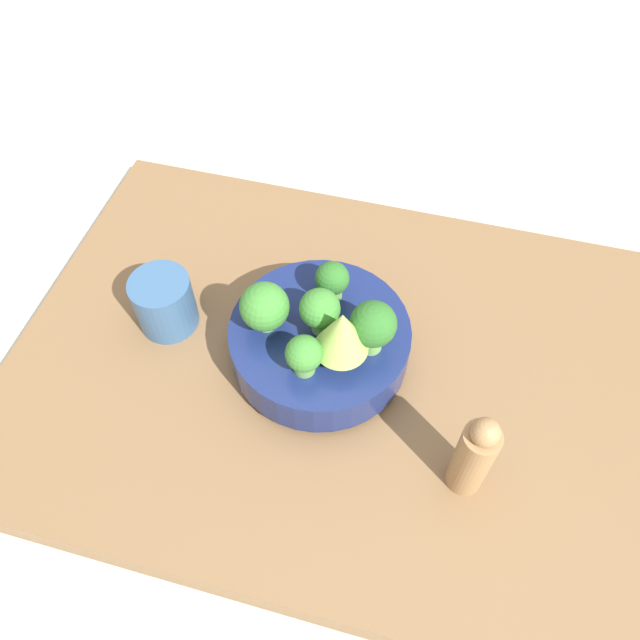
# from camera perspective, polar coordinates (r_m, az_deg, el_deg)

# --- Properties ---
(ground_plane) EXTENTS (6.00, 6.00, 0.00)m
(ground_plane) POSITION_cam_1_polar(r_m,az_deg,el_deg) (0.94, 1.24, -5.39)
(ground_plane) COLOR beige
(table) EXTENTS (0.92, 0.66, 0.05)m
(table) POSITION_cam_1_polar(r_m,az_deg,el_deg) (0.92, 1.26, -4.62)
(table) COLOR brown
(table) RESTS_ON ground_plane
(bowl) EXTENTS (0.25, 0.25, 0.07)m
(bowl) POSITION_cam_1_polar(r_m,az_deg,el_deg) (0.86, -0.00, -1.97)
(bowl) COLOR navy
(bowl) RESTS_ON table
(broccoli_floret_front) EXTENTS (0.05, 0.05, 0.06)m
(broccoli_floret_front) POSITION_cam_1_polar(r_m,az_deg,el_deg) (0.78, -1.48, -3.23)
(broccoli_floret_front) COLOR #609347
(broccoli_floret_front) RESTS_ON bowl
(broccoli_floret_back) EXTENTS (0.05, 0.05, 0.06)m
(broccoli_floret_back) POSITION_cam_1_polar(r_m,az_deg,el_deg) (0.84, 1.11, 3.65)
(broccoli_floret_back) COLOR #609347
(broccoli_floret_back) RESTS_ON bowl
(broccoli_floret_center) EXTENTS (0.05, 0.05, 0.07)m
(broccoli_floret_center) POSITION_cam_1_polar(r_m,az_deg,el_deg) (0.80, -0.00, 1.02)
(broccoli_floret_center) COLOR #7AB256
(broccoli_floret_center) RESTS_ON bowl
(broccoli_floret_right) EXTENTS (0.06, 0.06, 0.08)m
(broccoli_floret_right) POSITION_cam_1_polar(r_m,az_deg,el_deg) (0.79, 4.86, -0.52)
(broccoli_floret_right) COLOR #6BA34C
(broccoli_floret_right) RESTS_ON bowl
(romanesco_piece_near) EXTENTS (0.07, 0.07, 0.10)m
(romanesco_piece_near) POSITION_cam_1_polar(r_m,az_deg,el_deg) (0.76, 2.01, -1.19)
(romanesco_piece_near) COLOR #6BA34C
(romanesco_piece_near) RESTS_ON bowl
(broccoli_floret_left) EXTENTS (0.07, 0.07, 0.08)m
(broccoli_floret_left) POSITION_cam_1_polar(r_m,az_deg,el_deg) (0.81, -5.09, 1.19)
(broccoli_floret_left) COLOR #6BA34C
(broccoli_floret_left) RESTS_ON bowl
(cup) EXTENTS (0.09, 0.09, 0.09)m
(cup) POSITION_cam_1_polar(r_m,az_deg,el_deg) (0.93, -14.04, 1.55)
(cup) COLOR #33567F
(cup) RESTS_ON table
(pepper_mill) EXTENTS (0.05, 0.05, 0.15)m
(pepper_mill) POSITION_cam_1_polar(r_m,az_deg,el_deg) (0.77, 13.89, -11.96)
(pepper_mill) COLOR #997047
(pepper_mill) RESTS_ON table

